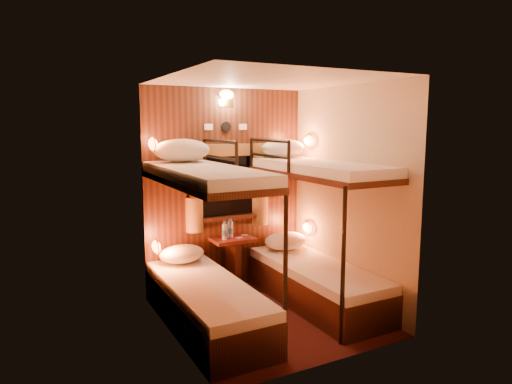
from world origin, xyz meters
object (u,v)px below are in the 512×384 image
bunk_right (316,255)px  table (233,257)px  bunk_left (206,272)px  bottle_right (230,230)px  bottle_left (225,232)px

bunk_right → table: bearing=129.7°
bunk_right → table: bunk_right is taller
bunk_left → bottle_right: 1.02m
bunk_left → bottle_left: (0.52, 0.74, 0.19)m
bunk_right → bottle_left: bearing=136.2°
bottle_left → bunk_left: bearing=-125.3°
bottle_left → bunk_right: bearing=-43.8°
table → bottle_right: 0.34m
bunk_left → table: 1.02m
bunk_right → bottle_right: bearing=130.7°
bunk_right → table: 1.02m
bottle_left → bottle_right: bottle_right is taller
bunk_left → table: bearing=50.3°
bottle_left → bottle_right: (0.10, 0.05, 0.00)m
bottle_right → bottle_left: bearing=-153.4°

